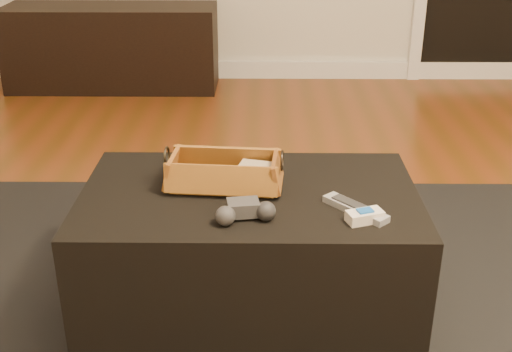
{
  "coord_description": "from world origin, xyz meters",
  "views": [
    {
      "loc": [
        -0.21,
        -1.7,
        1.27
      ],
      "look_at": [
        -0.22,
        -0.01,
        0.49
      ],
      "focal_mm": 45.0,
      "sensor_mm": 36.0,
      "label": 1
    }
  ],
  "objects_px": {
    "wicker_basket": "(224,174)",
    "game_controller": "(245,211)",
    "ottoman": "(250,252)",
    "tv_remote": "(218,181)",
    "media_cabinet": "(113,47)",
    "silver_remote": "(355,208)",
    "cream_gadget": "(365,216)"
  },
  "relations": [
    {
      "from": "ottoman",
      "to": "game_controller",
      "type": "relative_size",
      "value": 5.73
    },
    {
      "from": "silver_remote",
      "to": "cream_gadget",
      "type": "relative_size",
      "value": 1.69
    },
    {
      "from": "media_cabinet",
      "to": "game_controller",
      "type": "height_order",
      "value": "media_cabinet"
    },
    {
      "from": "media_cabinet",
      "to": "wicker_basket",
      "type": "height_order",
      "value": "wicker_basket"
    },
    {
      "from": "tv_remote",
      "to": "game_controller",
      "type": "xyz_separation_m",
      "value": [
        0.09,
        -0.2,
        0.01
      ]
    },
    {
      "from": "wicker_basket",
      "to": "media_cabinet",
      "type": "bearing_deg",
      "value": 109.78
    },
    {
      "from": "wicker_basket",
      "to": "silver_remote",
      "type": "height_order",
      "value": "wicker_basket"
    },
    {
      "from": "media_cabinet",
      "to": "ottoman",
      "type": "bearing_deg",
      "value": -68.96
    },
    {
      "from": "ottoman",
      "to": "game_controller",
      "type": "distance_m",
      "value": 0.3
    },
    {
      "from": "wicker_basket",
      "to": "game_controller",
      "type": "relative_size",
      "value": 2.07
    },
    {
      "from": "ottoman",
      "to": "wicker_basket",
      "type": "xyz_separation_m",
      "value": [
        -0.08,
        0.04,
        0.25
      ]
    },
    {
      "from": "wicker_basket",
      "to": "silver_remote",
      "type": "xyz_separation_m",
      "value": [
        0.37,
        -0.16,
        -0.03
      ]
    },
    {
      "from": "tv_remote",
      "to": "silver_remote",
      "type": "bearing_deg",
      "value": -22.39
    },
    {
      "from": "tv_remote",
      "to": "cream_gadget",
      "type": "xyz_separation_m",
      "value": [
        0.41,
        -0.21,
        -0.01
      ]
    },
    {
      "from": "media_cabinet",
      "to": "wicker_basket",
      "type": "relative_size",
      "value": 3.8
    },
    {
      "from": "tv_remote",
      "to": "wicker_basket",
      "type": "height_order",
      "value": "wicker_basket"
    },
    {
      "from": "game_controller",
      "to": "silver_remote",
      "type": "height_order",
      "value": "game_controller"
    },
    {
      "from": "media_cabinet",
      "to": "game_controller",
      "type": "bearing_deg",
      "value": -70.4
    },
    {
      "from": "tv_remote",
      "to": "wicker_basket",
      "type": "relative_size",
      "value": 0.51
    },
    {
      "from": "wicker_basket",
      "to": "silver_remote",
      "type": "distance_m",
      "value": 0.41
    },
    {
      "from": "wicker_basket",
      "to": "game_controller",
      "type": "bearing_deg",
      "value": -72.55
    },
    {
      "from": "tv_remote",
      "to": "wicker_basket",
      "type": "xyz_separation_m",
      "value": [
        0.02,
        0.01,
        0.02
      ]
    },
    {
      "from": "tv_remote",
      "to": "game_controller",
      "type": "distance_m",
      "value": 0.22
    },
    {
      "from": "media_cabinet",
      "to": "ottoman",
      "type": "relative_size",
      "value": 1.37
    },
    {
      "from": "tv_remote",
      "to": "cream_gadget",
      "type": "relative_size",
      "value": 1.69
    },
    {
      "from": "cream_gadget",
      "to": "ottoman",
      "type": "bearing_deg",
      "value": 150.22
    },
    {
      "from": "ottoman",
      "to": "game_controller",
      "type": "bearing_deg",
      "value": -92.8
    },
    {
      "from": "tv_remote",
      "to": "ottoman",
      "type": "bearing_deg",
      "value": -16.3
    },
    {
      "from": "game_controller",
      "to": "media_cabinet",
      "type": "bearing_deg",
      "value": 109.6
    },
    {
      "from": "wicker_basket",
      "to": "game_controller",
      "type": "height_order",
      "value": "wicker_basket"
    },
    {
      "from": "silver_remote",
      "to": "cream_gadget",
      "type": "height_order",
      "value": "cream_gadget"
    },
    {
      "from": "ottoman",
      "to": "wicker_basket",
      "type": "height_order",
      "value": "wicker_basket"
    }
  ]
}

